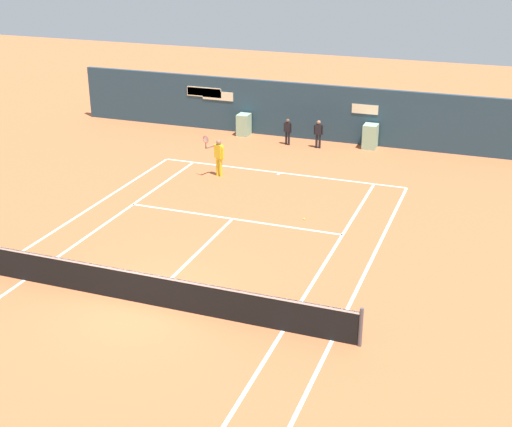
# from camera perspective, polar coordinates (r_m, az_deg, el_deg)

# --- Properties ---
(ground_plane) EXTENTS (80.00, 80.00, 0.01)m
(ground_plane) POSITION_cam_1_polar(r_m,az_deg,el_deg) (20.12, -8.21, -6.51)
(ground_plane) COLOR #BC6038
(tennis_net) EXTENTS (12.10, 0.10, 1.07)m
(tennis_net) POSITION_cam_1_polar(r_m,az_deg,el_deg) (19.44, -9.09, -5.96)
(tennis_net) COLOR #4C4C51
(tennis_net) RESTS_ON ground_plane
(sponsor_back_wall) EXTENTS (25.00, 1.02, 2.68)m
(sponsor_back_wall) POSITION_cam_1_polar(r_m,az_deg,el_deg) (33.96, 4.81, 8.15)
(sponsor_back_wall) COLOR #233D4C
(sponsor_back_wall) RESTS_ON ground_plane
(player_on_baseline) EXTENTS (0.78, 0.64, 1.81)m
(player_on_baseline) POSITION_cam_1_polar(r_m,az_deg,el_deg) (28.83, -3.08, 4.81)
(player_on_baseline) COLOR yellow
(player_on_baseline) RESTS_ON ground_plane
(ball_kid_right_post) EXTENTS (0.44, 0.18, 1.33)m
(ball_kid_right_post) POSITION_cam_1_polar(r_m,az_deg,el_deg) (32.72, 5.10, 6.61)
(ball_kid_right_post) COLOR black
(ball_kid_right_post) RESTS_ON ground_plane
(ball_kid_centre_post) EXTENTS (0.41, 0.21, 1.26)m
(ball_kid_centre_post) POSITION_cam_1_polar(r_m,az_deg,el_deg) (33.13, 2.59, 6.81)
(ball_kid_centre_post) COLOR black
(ball_kid_centre_post) RESTS_ON ground_plane
(tennis_ball_near_service_line) EXTENTS (0.07, 0.07, 0.07)m
(tennis_ball_near_service_line) POSITION_cam_1_polar(r_m,az_deg,el_deg) (24.79, 3.94, -0.45)
(tennis_ball_near_service_line) COLOR #CCE033
(tennis_ball_near_service_line) RESTS_ON ground_plane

